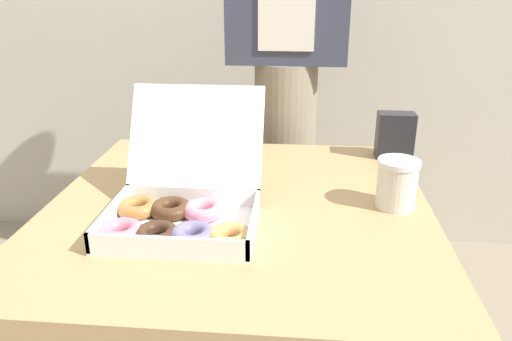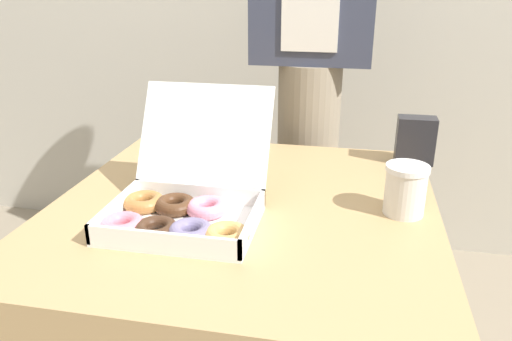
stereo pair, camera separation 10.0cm
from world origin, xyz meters
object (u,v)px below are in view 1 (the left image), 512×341
coffee_cup (397,183)px  napkin_holder (395,135)px  donut_box (179,208)px  person_customer (287,51)px

coffee_cup → napkin_holder: size_ratio=0.86×
donut_box → coffee_cup: bearing=15.9°
napkin_holder → donut_box: bearing=-137.5°
coffee_cup → person_customer: 0.72m
donut_box → coffee_cup: (0.47, 0.13, 0.02)m
donut_box → person_customer: bearing=75.8°
donut_box → person_customer: (0.19, 0.77, 0.22)m
coffee_cup → donut_box: bearing=-164.1°
donut_box → person_customer: person_customer is taller
napkin_holder → person_customer: (-0.33, 0.29, 0.20)m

